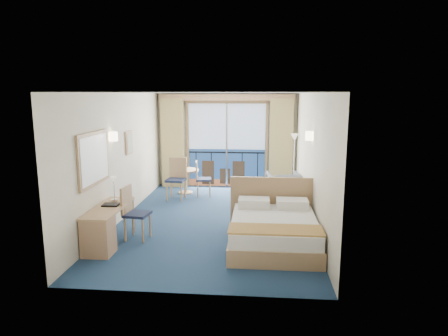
# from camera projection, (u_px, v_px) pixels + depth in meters

# --- Properties ---
(floor) EXTENTS (6.50, 6.50, 0.00)m
(floor) POSITION_uv_depth(u_px,v_px,m) (215.00, 220.00, 8.61)
(floor) COLOR navy
(floor) RESTS_ON ground
(room_walls) EXTENTS (4.04, 6.54, 2.72)m
(room_walls) POSITION_uv_depth(u_px,v_px,m) (214.00, 138.00, 8.29)
(room_walls) COLOR beige
(room_walls) RESTS_ON ground
(balcony_door) EXTENTS (2.36, 0.03, 2.52)m
(balcony_door) POSITION_uv_depth(u_px,v_px,m) (226.00, 148.00, 11.56)
(balcony_door) COLOR navy
(balcony_door) RESTS_ON room_walls
(curtain_left) EXTENTS (0.65, 0.22, 2.55)m
(curtain_left) POSITION_uv_depth(u_px,v_px,m) (173.00, 143.00, 11.52)
(curtain_left) COLOR tan
(curtain_left) RESTS_ON room_walls
(curtain_right) EXTENTS (0.65, 0.22, 2.55)m
(curtain_right) POSITION_uv_depth(u_px,v_px,m) (281.00, 144.00, 11.25)
(curtain_right) COLOR tan
(curtain_right) RESTS_ON room_walls
(pelmet) EXTENTS (3.80, 0.25, 0.18)m
(pelmet) POSITION_uv_depth(u_px,v_px,m) (226.00, 97.00, 11.18)
(pelmet) COLOR tan
(pelmet) RESTS_ON room_walls
(mirror) EXTENTS (0.05, 1.25, 0.95)m
(mirror) POSITION_uv_depth(u_px,v_px,m) (94.00, 159.00, 7.03)
(mirror) COLOR tan
(mirror) RESTS_ON room_walls
(wall_print) EXTENTS (0.04, 0.42, 0.52)m
(wall_print) POSITION_uv_depth(u_px,v_px,m) (129.00, 143.00, 8.93)
(wall_print) COLOR tan
(wall_print) RESTS_ON room_walls
(sconce_left) EXTENTS (0.18, 0.18, 0.18)m
(sconce_left) POSITION_uv_depth(u_px,v_px,m) (113.00, 137.00, 7.85)
(sconce_left) COLOR beige
(sconce_left) RESTS_ON room_walls
(sconce_right) EXTENTS (0.18, 0.18, 0.18)m
(sconce_right) POSITION_uv_depth(u_px,v_px,m) (310.00, 136.00, 7.96)
(sconce_right) COLOR beige
(sconce_right) RESTS_ON room_walls
(bed) EXTENTS (1.68, 1.99, 1.05)m
(bed) POSITION_uv_depth(u_px,v_px,m) (274.00, 229.00, 7.12)
(bed) COLOR tan
(bed) RESTS_ON ground
(nightstand) EXTENTS (0.42, 0.40, 0.55)m
(nightstand) POSITION_uv_depth(u_px,v_px,m) (299.00, 212.00, 8.26)
(nightstand) COLOR #A77A58
(nightstand) RESTS_ON ground
(phone) EXTENTS (0.20, 0.17, 0.08)m
(phone) POSITION_uv_depth(u_px,v_px,m) (301.00, 196.00, 8.23)
(phone) COLOR silver
(phone) RESTS_ON nightstand
(armchair) EXTENTS (0.90, 0.91, 0.73)m
(armchair) POSITION_uv_depth(u_px,v_px,m) (284.00, 187.00, 10.08)
(armchair) COLOR #495059
(armchair) RESTS_ON ground
(floor_lamp) EXTENTS (0.22, 0.22, 1.63)m
(floor_lamp) POSITION_uv_depth(u_px,v_px,m) (294.00, 148.00, 10.74)
(floor_lamp) COLOR silver
(floor_lamp) RESTS_ON ground
(desk) EXTENTS (0.50, 1.46, 0.69)m
(desk) POSITION_uv_depth(u_px,v_px,m) (101.00, 231.00, 6.80)
(desk) COLOR tan
(desk) RESTS_ON ground
(desk_chair) EXTENTS (0.48, 0.48, 1.00)m
(desk_chair) POSITION_uv_depth(u_px,v_px,m) (133.00, 210.00, 7.40)
(desk_chair) COLOR #1C2543
(desk_chair) RESTS_ON ground
(folder) EXTENTS (0.30, 0.23, 0.03)m
(folder) POSITION_uv_depth(u_px,v_px,m) (111.00, 205.00, 7.23)
(folder) COLOR black
(folder) RESTS_ON desk
(desk_lamp) EXTENTS (0.12, 0.12, 0.45)m
(desk_lamp) POSITION_uv_depth(u_px,v_px,m) (114.00, 184.00, 7.46)
(desk_lamp) COLOR silver
(desk_lamp) RESTS_ON desk
(round_table) EXTENTS (0.73, 0.73, 0.65)m
(round_table) POSITION_uv_depth(u_px,v_px,m) (185.00, 175.00, 10.87)
(round_table) COLOR tan
(round_table) RESTS_ON ground
(table_chair_a) EXTENTS (0.46, 0.45, 0.93)m
(table_chair_a) POSITION_uv_depth(u_px,v_px,m) (201.00, 176.00, 10.57)
(table_chair_a) COLOR #1C2543
(table_chair_a) RESTS_ON ground
(table_chair_b) EXTENTS (0.49, 0.50, 1.07)m
(table_chair_b) POSITION_uv_depth(u_px,v_px,m) (177.00, 176.00, 10.24)
(table_chair_b) COLOR #1C2543
(table_chair_b) RESTS_ON ground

